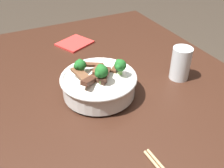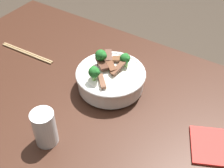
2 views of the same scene
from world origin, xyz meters
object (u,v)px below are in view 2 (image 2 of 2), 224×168
(rice_bowl, at_px, (111,77))
(chopsticks_pair, at_px, (27,53))
(drinking_glass, at_px, (46,129))
(folded_napkin, at_px, (212,146))

(rice_bowl, bearing_deg, chopsticks_pair, -177.78)
(drinking_glass, bearing_deg, rice_bowl, 84.57)
(rice_bowl, relative_size, chopsticks_pair, 0.93)
(drinking_glass, bearing_deg, folded_napkin, 30.21)
(chopsticks_pair, xyz_separation_m, folded_napkin, (0.73, -0.04, 0.00))
(rice_bowl, xyz_separation_m, folded_napkin, (0.36, -0.05, -0.04))
(chopsticks_pair, bearing_deg, drinking_glass, -37.37)
(rice_bowl, xyz_separation_m, chopsticks_pair, (-0.37, -0.01, -0.04))
(drinking_glass, distance_m, chopsticks_pair, 0.43)
(rice_bowl, bearing_deg, folded_napkin, -7.97)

